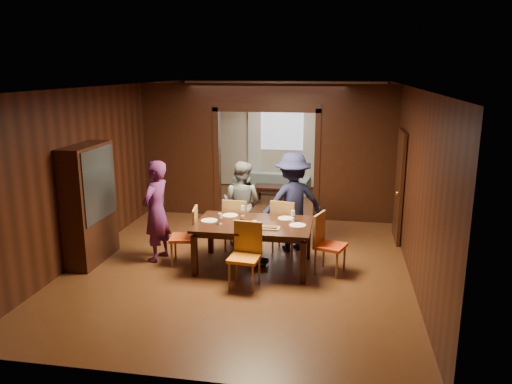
% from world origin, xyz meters
% --- Properties ---
extents(floor, '(9.00, 9.00, 0.00)m').
position_xyz_m(floor, '(0.00, 0.00, 0.00)').
color(floor, '#533017').
rests_on(floor, ground).
extents(ceiling, '(5.50, 9.00, 0.02)m').
position_xyz_m(ceiling, '(0.00, 0.00, 2.90)').
color(ceiling, silver).
rests_on(ceiling, room_walls).
extents(room_walls, '(5.52, 9.01, 2.90)m').
position_xyz_m(room_walls, '(0.00, 1.89, 1.51)').
color(room_walls, black).
rests_on(room_walls, floor).
extents(person_purple, '(0.54, 0.71, 1.73)m').
position_xyz_m(person_purple, '(-1.44, -1.28, 0.86)').
color(person_purple, '#511D55').
rests_on(person_purple, floor).
extents(person_grey, '(0.92, 0.80, 1.59)m').
position_xyz_m(person_grey, '(-0.16, -0.32, 0.80)').
color(person_grey, slate).
rests_on(person_grey, floor).
extents(person_navy, '(1.32, 1.07, 1.78)m').
position_xyz_m(person_navy, '(0.77, -0.36, 0.89)').
color(person_navy, '#161939').
rests_on(person_navy, floor).
extents(sofa, '(2.04, 0.93, 0.58)m').
position_xyz_m(sofa, '(-0.19, 3.85, 0.29)').
color(sofa, '#8BACB6').
rests_on(sofa, floor).
extents(serving_bowl, '(0.35, 0.35, 0.09)m').
position_xyz_m(serving_bowl, '(0.31, -1.27, 0.80)').
color(serving_bowl, black).
rests_on(serving_bowl, dining_table).
extents(dining_table, '(1.88, 1.17, 0.76)m').
position_xyz_m(dining_table, '(0.23, -1.32, 0.38)').
color(dining_table, black).
rests_on(dining_table, floor).
extents(coffee_table, '(0.80, 0.50, 0.40)m').
position_xyz_m(coffee_table, '(-0.08, 2.86, 0.20)').
color(coffee_table, black).
rests_on(coffee_table, floor).
extents(chair_left, '(0.51, 0.51, 0.97)m').
position_xyz_m(chair_left, '(-0.95, -1.37, 0.48)').
color(chair_left, '#BE3E11').
rests_on(chair_left, floor).
extents(chair_right, '(0.56, 0.56, 0.97)m').
position_xyz_m(chair_right, '(1.49, -1.35, 0.48)').
color(chair_right, red).
rests_on(chair_right, floor).
extents(chair_far_l, '(0.46, 0.46, 0.97)m').
position_xyz_m(chair_far_l, '(-0.20, -0.55, 0.48)').
color(chair_far_l, '#C47312').
rests_on(chair_far_l, floor).
extents(chair_far_r, '(0.52, 0.52, 0.97)m').
position_xyz_m(chair_far_r, '(0.67, -0.48, 0.48)').
color(chair_far_r, red).
rests_on(chair_far_r, floor).
extents(chair_near, '(0.48, 0.48, 0.97)m').
position_xyz_m(chair_near, '(0.23, -2.10, 0.48)').
color(chair_near, orange).
rests_on(chair_near, floor).
extents(hutch, '(0.40, 1.20, 2.00)m').
position_xyz_m(hutch, '(-2.53, -1.50, 1.00)').
color(hutch, black).
rests_on(hutch, floor).
extents(door_right, '(0.06, 0.90, 2.10)m').
position_xyz_m(door_right, '(2.70, 0.50, 1.05)').
color(door_right, black).
rests_on(door_right, floor).
extents(window_far, '(1.20, 0.03, 1.30)m').
position_xyz_m(window_far, '(0.00, 4.44, 1.70)').
color(window_far, silver).
rests_on(window_far, back_wall).
extents(curtain_left, '(0.35, 0.06, 2.40)m').
position_xyz_m(curtain_left, '(-0.75, 4.40, 1.25)').
color(curtain_left, white).
rests_on(curtain_left, back_wall).
extents(curtain_right, '(0.35, 0.06, 2.40)m').
position_xyz_m(curtain_right, '(0.75, 4.40, 1.25)').
color(curtain_right, white).
rests_on(curtain_right, back_wall).
extents(plate_left, '(0.27, 0.27, 0.01)m').
position_xyz_m(plate_left, '(-0.51, -1.33, 0.77)').
color(plate_left, white).
rests_on(plate_left, dining_table).
extents(plate_far_l, '(0.27, 0.27, 0.01)m').
position_xyz_m(plate_far_l, '(-0.23, -0.98, 0.77)').
color(plate_far_l, white).
rests_on(plate_far_l, dining_table).
extents(plate_far_r, '(0.27, 0.27, 0.01)m').
position_xyz_m(plate_far_r, '(0.73, -0.99, 0.77)').
color(plate_far_r, silver).
rests_on(plate_far_r, dining_table).
extents(plate_right, '(0.27, 0.27, 0.01)m').
position_xyz_m(plate_right, '(0.95, -1.34, 0.77)').
color(plate_right, silver).
rests_on(plate_right, dining_table).
extents(plate_near, '(0.27, 0.27, 0.01)m').
position_xyz_m(plate_near, '(0.27, -1.71, 0.77)').
color(plate_near, silver).
rests_on(plate_near, dining_table).
extents(platter_a, '(0.30, 0.20, 0.04)m').
position_xyz_m(platter_a, '(0.21, -1.44, 0.78)').
color(platter_a, gray).
rests_on(platter_a, dining_table).
extents(platter_b, '(0.30, 0.20, 0.04)m').
position_xyz_m(platter_b, '(0.54, -1.55, 0.78)').
color(platter_b, gray).
rests_on(platter_b, dining_table).
extents(wineglass_left, '(0.08, 0.08, 0.18)m').
position_xyz_m(wineglass_left, '(-0.29, -1.47, 0.85)').
color(wineglass_left, silver).
rests_on(wineglass_left, dining_table).
extents(wineglass_far, '(0.08, 0.08, 0.18)m').
position_xyz_m(wineglass_far, '(-0.02, -0.95, 0.85)').
color(wineglass_far, silver).
rests_on(wineglass_far, dining_table).
extents(wineglass_right, '(0.08, 0.08, 0.18)m').
position_xyz_m(wineglass_right, '(0.86, -1.10, 0.85)').
color(wineglass_right, silver).
rests_on(wineglass_right, dining_table).
extents(tumbler, '(0.07, 0.07, 0.14)m').
position_xyz_m(tumbler, '(0.31, -1.64, 0.83)').
color(tumbler, silver).
rests_on(tumbler, dining_table).
extents(condiment_jar, '(0.08, 0.08, 0.11)m').
position_xyz_m(condiment_jar, '(0.05, -1.36, 0.82)').
color(condiment_jar, '#512813').
rests_on(condiment_jar, dining_table).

